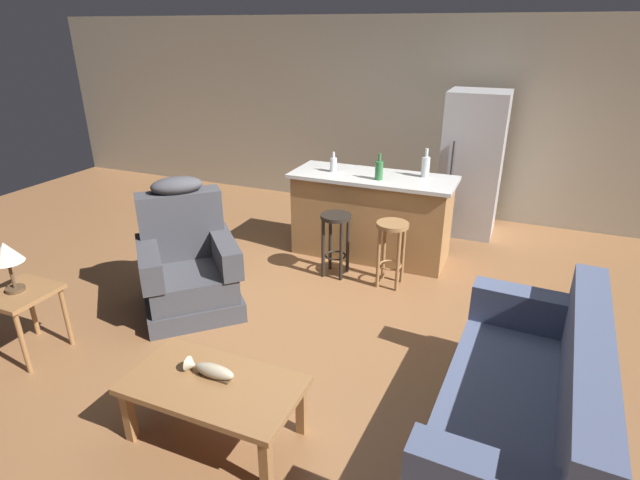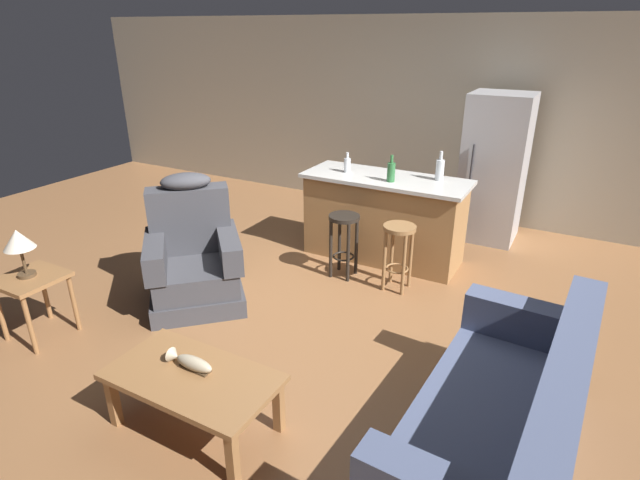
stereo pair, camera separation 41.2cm
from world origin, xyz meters
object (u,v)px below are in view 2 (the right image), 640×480
Objects in this scene: couch at (503,426)px; bar_stool_right at (398,245)px; fish_figurine at (190,362)px; table_lamp at (18,242)px; coffee_table at (193,382)px; bar_stool_left at (344,234)px; kitchen_island at (384,218)px; bottle_wine_dark at (391,172)px; recliner_near_lamp at (194,259)px; end_table at (32,287)px; refrigerator at (494,168)px; bottle_tall_green at (440,169)px; bottle_short_amber at (347,165)px.

couch reaches higher than bar_stool_right.
table_lamp is (-1.87, 0.13, 0.41)m from fish_figurine.
bar_stool_left is at bearing 92.99° from coffee_table.
bottle_wine_dark is at bearing -51.69° from kitchen_island.
recliner_near_lamp is 1.35m from end_table.
bottle_wine_dark is (-0.80, -1.33, 0.18)m from refrigerator.
kitchen_island reaches higher than couch.
recliner_near_lamp is 1.52m from bar_stool_left.
end_table is at bearing -124.19° from kitchen_island.
coffee_table is 0.62× the size of refrigerator.
bottle_tall_green reaches higher than couch.
refrigerator is 1.84m from bottle_short_amber.
table_lamp is 1.82× the size of bottle_short_amber.
kitchen_island is 5.82× the size of bottle_tall_green.
bottle_short_amber is at bearing 112.22° from recliner_near_lamp.
couch is (1.86, 0.53, -0.12)m from fish_figurine.
kitchen_island is at bearing 101.36° from recliner_near_lamp.
bottle_short_amber reaches higher than couch.
end_table is 3.98m from bottle_tall_green.
bar_stool_right is at bearing -34.79° from bottle_short_amber.
bar_stool_left is at bearing -66.00° from bottle_short_amber.
fish_figurine is 0.50× the size of bar_stool_right.
bottle_short_amber reaches higher than bar_stool_left.
refrigerator is (2.13, 2.95, 0.46)m from recliner_near_lamp.
fish_figurine is 2.44m from bar_stool_right.
coffee_table is 0.57× the size of couch.
kitchen_island is at bearing -163.10° from bottle_tall_green.
bar_stool_right is at bearing -98.87° from bottle_tall_green.
refrigerator is (2.89, 4.08, 0.01)m from table_lamp.
coffee_table is 3.07m from kitchen_island.
recliner_near_lamp is at bearing 131.45° from coffee_table.
fish_figurine is 0.18× the size of couch.
kitchen_island is 1.56m from refrigerator.
bottle_tall_green is (2.49, 3.04, 0.61)m from end_table.
bar_stool_right is (0.41, -0.63, -0.01)m from kitchen_island.
bar_stool_left and bar_stool_right have the same top height.
refrigerator reaches higher than bottle_tall_green.
fish_figurine is 1.93m from couch.
bar_stool_left is at bearing 93.55° from recliner_near_lamp.
bottle_short_amber is (-0.45, -0.03, 0.56)m from kitchen_island.
bottle_wine_dark reaches higher than recliner_near_lamp.
kitchen_island is at bearing -51.94° from couch.
refrigerator reaches higher than kitchen_island.
kitchen_island is (1.22, 1.75, 0.06)m from recliner_near_lamp.
kitchen_island is at bearing 87.89° from fish_figurine.
bar_stool_right is 2.42× the size of bottle_wine_dark.
table_lamp is (-0.02, -0.00, 0.41)m from end_table.
bottle_short_amber is 0.57m from bottle_wine_dark.
bottle_wine_dark reaches higher than couch.
bottle_short_amber is at bearing 61.85° from table_lamp.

